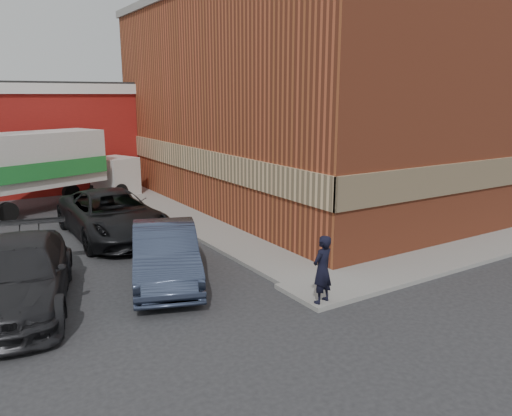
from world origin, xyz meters
TOP-DOWN VIEW (x-y plane):
  - ground at (0.00, 0.00)m, footprint 90.00×90.00m
  - brick_building at (8.50, 9.00)m, footprint 14.25×18.25m
  - sidewalk_south at (7.50, -0.90)m, footprint 16.00×1.80m
  - sidewalk_west at (0.60, 9.00)m, footprint 1.80×18.00m
  - man at (-0.20, -1.55)m, footprint 0.68×0.53m
  - sedan at (-2.70, 2.00)m, footprint 3.15×5.03m
  - suv_a at (-2.65, 7.03)m, footprint 2.76×5.96m
  - suv_b at (-6.28, 2.24)m, footprint 3.55×5.87m
  - box_truck at (-3.37, 13.15)m, footprint 7.19×4.25m

SIDE VIEW (x-z plane):
  - ground at x=0.00m, z-range 0.00..0.00m
  - sidewalk_south at x=7.50m, z-range 0.00..0.12m
  - sidewalk_west at x=0.60m, z-range 0.00..0.12m
  - sedan at x=-2.70m, z-range 0.00..1.56m
  - suv_b at x=-6.28m, z-range 0.00..1.59m
  - suv_a at x=-2.65m, z-range 0.00..1.66m
  - man at x=-0.20m, z-range 0.12..1.77m
  - box_truck at x=-3.37m, z-range 0.26..3.67m
  - brick_building at x=8.50m, z-range 0.00..9.36m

